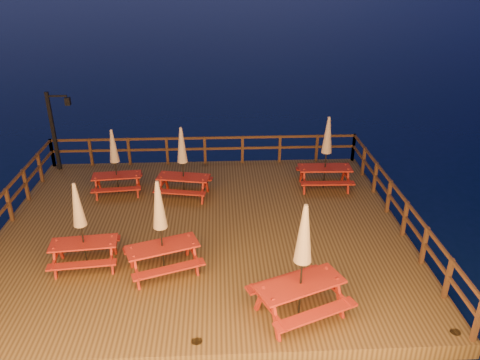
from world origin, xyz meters
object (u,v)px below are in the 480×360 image
(lamp_post, at_px, (56,124))
(picnic_table_2, at_px, (302,260))
(picnic_table_1, at_px, (115,161))
(picnic_table_0, at_px, (80,225))

(lamp_post, relative_size, picnic_table_2, 1.06)
(lamp_post, height_order, picnic_table_2, lamp_post)
(lamp_post, height_order, picnic_table_1, lamp_post)
(picnic_table_0, height_order, picnic_table_2, picnic_table_2)
(picnic_table_0, distance_m, picnic_table_2, 5.67)
(picnic_table_0, relative_size, picnic_table_1, 1.05)
(lamp_post, height_order, picnic_table_0, lamp_post)
(lamp_post, bearing_deg, picnic_table_1, -41.08)
(picnic_table_0, xyz_separation_m, picnic_table_1, (0.05, 4.17, -0.06))
(picnic_table_0, bearing_deg, lamp_post, 105.27)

